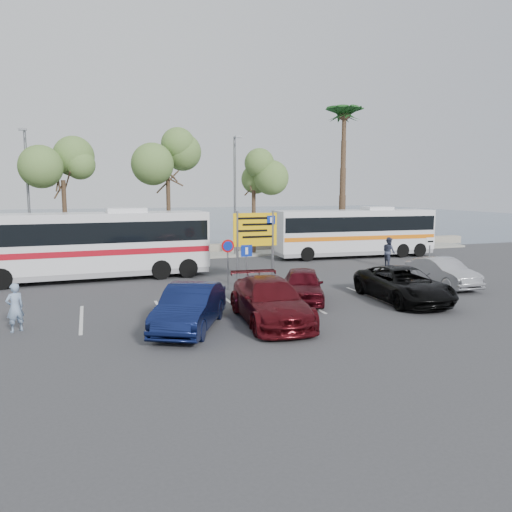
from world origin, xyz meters
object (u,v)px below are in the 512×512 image
object	(u,v)px
car_maroon	(270,301)
car_blue	(190,307)
car_red	(303,285)
direction_sign	(255,235)
street_lamp_right	(235,190)
street_lamp_left	(28,190)
pedestrian_near	(15,308)
pedestrian_far	(389,252)
coach_bus_left	(92,247)
coach_bus_right	(354,234)
car_silver_b	(443,272)
suv_black	(403,284)

from	to	relation	value
car_maroon	car_blue	bearing A→B (deg)	-175.96
car_red	direction_sign	bearing A→B (deg)	122.50
street_lamp_right	car_blue	xyz separation A→B (m)	(-6.53, -17.02, -3.86)
street_lamp_left	direction_sign	distance (m)	15.24
pedestrian_near	pedestrian_far	distance (m)	21.24
street_lamp_left	pedestrian_far	bearing A→B (deg)	-19.43
coach_bus_left	coach_bus_right	size ratio (longest dim) A/B	1.07
coach_bus_left	street_lamp_right	bearing A→B (deg)	34.00
pedestrian_far	coach_bus_right	bearing A→B (deg)	0.86
street_lamp_left	car_blue	bearing A→B (deg)	-69.17
direction_sign	car_silver_b	xyz separation A→B (m)	(8.37, -3.27, -1.75)
coach_bus_right	car_maroon	distance (m)	18.00
car_red	car_silver_b	bearing A→B (deg)	27.66
pedestrian_near	coach_bus_right	bearing A→B (deg)	-179.47
car_silver_b	pedestrian_far	size ratio (longest dim) A/B	2.36
direction_sign	car_silver_b	distance (m)	9.16
street_lamp_left	coach_bus_right	bearing A→B (deg)	-8.34
street_lamp_right	pedestrian_far	distance (m)	11.12
street_lamp_left	car_red	size ratio (longest dim) A/B	1.99
street_lamp_left	suv_black	bearing A→B (deg)	-45.10
car_blue	pedestrian_far	bearing A→B (deg)	60.63
direction_sign	car_blue	size ratio (longest dim) A/B	0.80
street_lamp_left	suv_black	world-z (taller)	street_lamp_left
car_maroon	pedestrian_far	distance (m)	14.90
street_lamp_left	pedestrian_near	bearing A→B (deg)	-86.31
coach_bus_left	coach_bus_right	xyz separation A→B (m)	(17.09, 3.39, -0.11)
coach_bus_right	direction_sign	bearing A→B (deg)	-142.71
street_lamp_left	direction_sign	world-z (taller)	street_lamp_left
coach_bus_left	car_red	bearing A→B (deg)	-43.90
suv_black	car_red	bearing A→B (deg)	163.94
street_lamp_left	coach_bus_right	distance (m)	21.03
street_lamp_left	car_maroon	world-z (taller)	street_lamp_left
coach_bus_left	car_red	world-z (taller)	coach_bus_left
direction_sign	suv_black	bearing A→B (deg)	-49.18
coach_bus_right	pedestrian_far	xyz separation A→B (m)	(-0.03, -4.23, -0.72)
car_red	pedestrian_far	bearing A→B (deg)	60.84
car_maroon	car_red	xyz separation A→B (m)	(2.43, 2.67, -0.07)
coach_bus_left	suv_black	xyz separation A→B (m)	(12.18, -9.33, -0.99)
coach_bus_right	car_blue	bearing A→B (deg)	-135.25
coach_bus_left	car_red	xyz separation A→B (m)	(8.25, -7.94, -1.02)
street_lamp_left	car_maroon	bearing A→B (deg)	-61.30
direction_sign	car_red	size ratio (longest dim) A/B	0.89
direction_sign	street_lamp_right	bearing A→B (deg)	79.06
car_red	pedestrian_far	xyz separation A→B (m)	(8.82, 7.09, 0.19)
coach_bus_right	pedestrian_far	distance (m)	4.29
car_blue	car_maroon	xyz separation A→B (m)	(2.84, 0.00, 0.01)
car_red	suv_black	bearing A→B (deg)	2.54
car_red	suv_black	world-z (taller)	suv_black
suv_black	direction_sign	bearing A→B (deg)	134.25
car_maroon	suv_black	xyz separation A→B (m)	(6.37, 1.28, -0.05)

